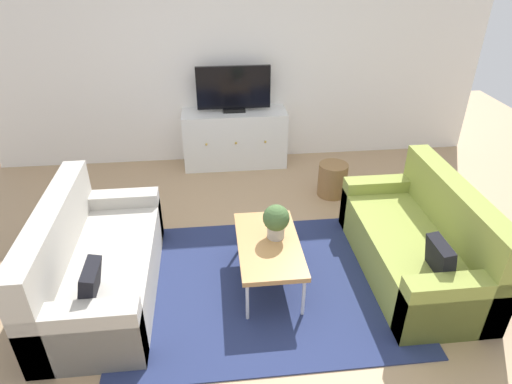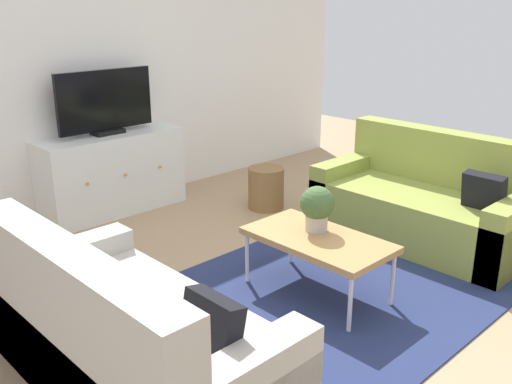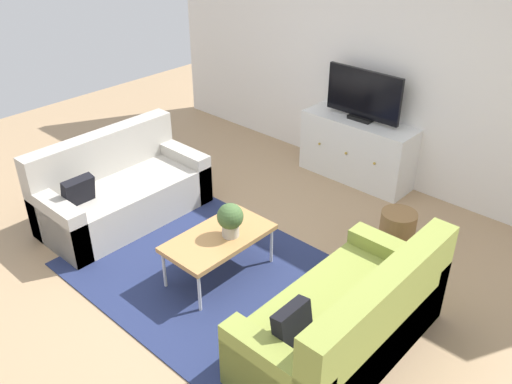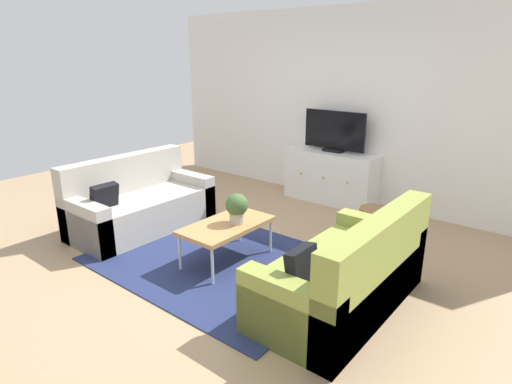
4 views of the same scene
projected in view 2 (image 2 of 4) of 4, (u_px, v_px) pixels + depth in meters
name	position (u px, v px, depth m)	size (l,w,h in m)	color
ground_plane	(301.00, 291.00, 3.91)	(10.00, 10.00, 0.00)	tan
wall_back	(96.00, 63.00, 5.21)	(6.40, 0.12, 2.70)	white
area_rug	(317.00, 298.00, 3.81)	(2.50, 1.90, 0.01)	navy
couch_left_side	(124.00, 345.00, 2.80)	(0.83, 1.70, 0.88)	#B2ADA3
couch_right_side	(427.00, 205.00, 4.70)	(0.83, 1.70, 0.88)	olive
coffee_table	(318.00, 241.00, 3.76)	(0.53, 0.97, 0.42)	#B7844C
potted_plant	(317.00, 207.00, 3.79)	(0.23, 0.23, 0.31)	#B7B2A8
tv_console	(112.00, 173.00, 5.28)	(1.34, 0.47, 0.74)	white
flat_screen_tv	(105.00, 103.00, 5.09)	(0.92, 0.16, 0.58)	black
wicker_basket	(266.00, 188.00, 5.42)	(0.34, 0.34, 0.40)	olive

